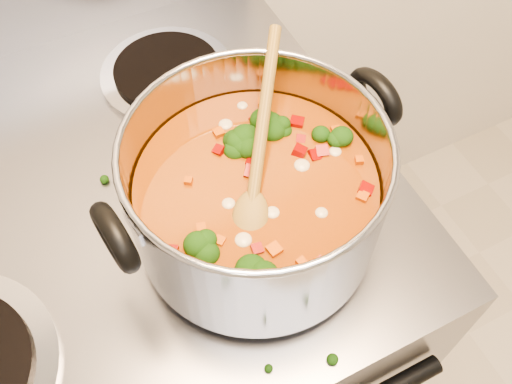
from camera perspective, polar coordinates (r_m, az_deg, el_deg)
electric_range at (r=1.15m, az=-11.78°, el=-13.16°), size 0.79×0.71×1.08m
stockpot at (r=0.62m, az=0.02°, el=-0.17°), size 0.34×0.28×0.17m
wooden_spoon at (r=0.60m, az=0.10°, el=2.59°), size 0.16×0.21×0.10m
cooktop_crumbs at (r=0.72m, az=-3.39°, el=-0.54°), size 0.34×0.35×0.01m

